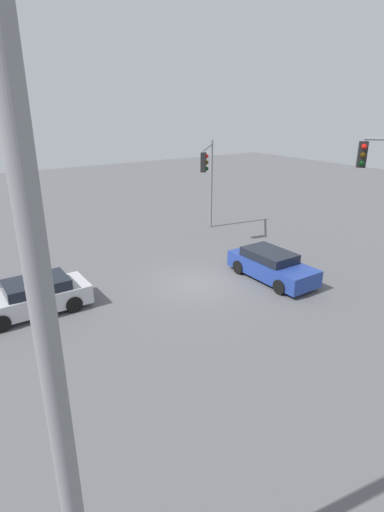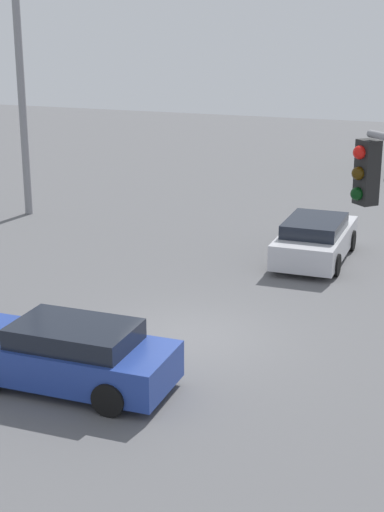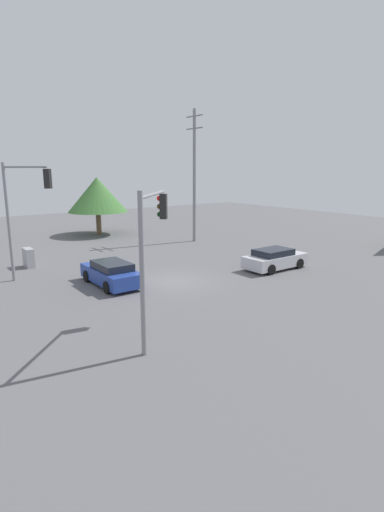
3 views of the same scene
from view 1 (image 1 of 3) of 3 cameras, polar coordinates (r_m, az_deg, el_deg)
name	(u,v)px [view 1 (image 1 of 3)]	position (r m, az deg, el deg)	size (l,w,h in m)	color
ground_plane	(199,283)	(18.58, 1.05, -3.95)	(80.00, 80.00, 0.00)	#5B5B5E
sedan_silver	(33,297)	(17.07, -21.73, -5.41)	(1.98, 4.34, 1.34)	silver
sedan_blue	(271,266)	(19.20, 11.26, -1.35)	(4.45, 1.92, 1.36)	#233D93
traffic_signal_main	(208,172)	(24.78, 2.37, 11.86)	(3.18, 3.01, 5.70)	gray
utility_pole_tall	(40,290)	(4.40, -20.91, -4.54)	(2.20, 0.28, 11.35)	gray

